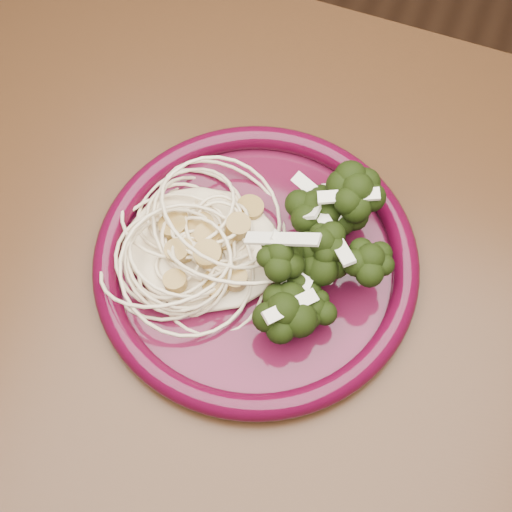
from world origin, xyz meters
name	(u,v)px	position (x,y,z in m)	size (l,w,h in m)	color
dining_table	(275,381)	(0.00, 0.00, 0.65)	(1.20, 0.80, 0.75)	#472814
dinner_plate	(256,261)	(-0.04, 0.07, 0.76)	(0.32, 0.32, 0.02)	#470C21
spaghetti_pile	(203,242)	(-0.09, 0.06, 0.77)	(0.14, 0.13, 0.03)	#F7E2B1
scallop_cluster	(200,221)	(-0.09, 0.06, 0.81)	(0.12, 0.12, 0.04)	#AA8741
broccoli_pile	(323,265)	(0.01, 0.07, 0.78)	(0.10, 0.16, 0.06)	black
onion_garnish	(326,247)	(0.01, 0.07, 0.82)	(0.07, 0.10, 0.06)	#F3EBCB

